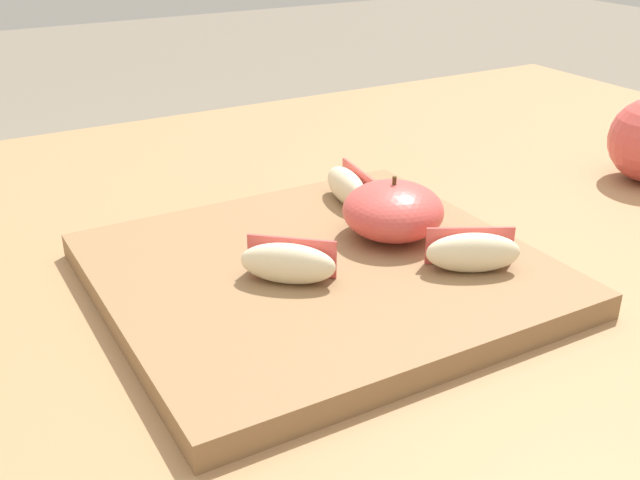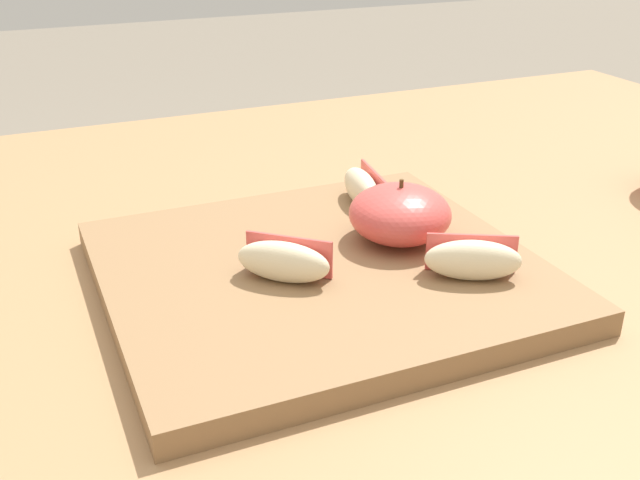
{
  "view_description": "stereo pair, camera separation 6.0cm",
  "coord_description": "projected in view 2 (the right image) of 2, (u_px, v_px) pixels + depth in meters",
  "views": [
    {
      "loc": [
        -0.29,
        -0.57,
        1.05
      ],
      "look_at": [
        -0.02,
        -0.1,
        0.79
      ],
      "focal_mm": 42.37,
      "sensor_mm": 36.0,
      "label": 1
    },
    {
      "loc": [
        -0.23,
        -0.6,
        1.05
      ],
      "look_at": [
        -0.02,
        -0.1,
        0.79
      ],
      "focal_mm": 42.37,
      "sensor_mm": 36.0,
      "label": 2
    }
  ],
  "objects": [
    {
      "name": "dining_table",
      "position": [
        296.0,
        320.0,
        0.75
      ],
      "size": [
        1.49,
        0.89,
        0.75
      ],
      "color": "#9E754C",
      "rests_on": "ground_plane"
    },
    {
      "name": "cutting_board",
      "position": [
        320.0,
        274.0,
        0.62
      ],
      "size": [
        0.34,
        0.32,
        0.02
      ],
      "color": "olive",
      "rests_on": "dining_table"
    },
    {
      "name": "apple_half_skin_up",
      "position": [
        400.0,
        214.0,
        0.64
      ],
      "size": [
        0.09,
        0.09,
        0.06
      ],
      "color": "#D14C47",
      "rests_on": "cutting_board"
    },
    {
      "name": "apple_wedge_right",
      "position": [
        360.0,
        186.0,
        0.72
      ],
      "size": [
        0.04,
        0.08,
        0.03
      ],
      "color": "beige",
      "rests_on": "cutting_board"
    },
    {
      "name": "apple_wedge_left",
      "position": [
        284.0,
        261.0,
        0.58
      ],
      "size": [
        0.07,
        0.07,
        0.03
      ],
      "color": "beige",
      "rests_on": "cutting_board"
    },
    {
      "name": "apple_wedge_middle",
      "position": [
        473.0,
        260.0,
        0.58
      ],
      "size": [
        0.08,
        0.06,
        0.03
      ],
      "color": "beige",
      "rests_on": "cutting_board"
    }
  ]
}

